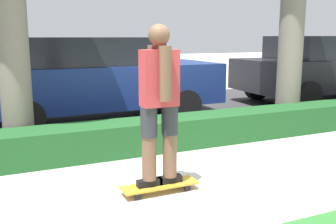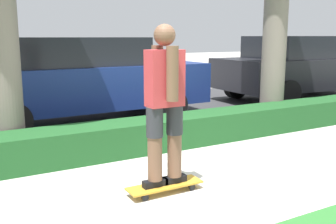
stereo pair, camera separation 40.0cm
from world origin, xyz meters
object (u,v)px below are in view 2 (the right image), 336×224
(skateboard, at_px, (165,186))
(parked_car_rear, at_px, (299,67))
(skater_person, at_px, (165,102))
(parked_car_middle, at_px, (82,79))

(skateboard, relative_size, parked_car_rear, 0.19)
(skateboard, distance_m, skater_person, 0.88)
(skater_person, xyz_separation_m, parked_car_rear, (6.04, 3.74, -0.12))
(parked_car_rear, bearing_deg, skater_person, -146.04)
(skateboard, distance_m, parked_car_middle, 3.90)
(skater_person, height_order, parked_car_middle, skater_person)
(skater_person, bearing_deg, parked_car_middle, 84.70)
(parked_car_middle, distance_m, parked_car_rear, 5.69)
(skateboard, distance_m, parked_car_rear, 7.15)
(parked_car_middle, bearing_deg, skateboard, -96.38)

